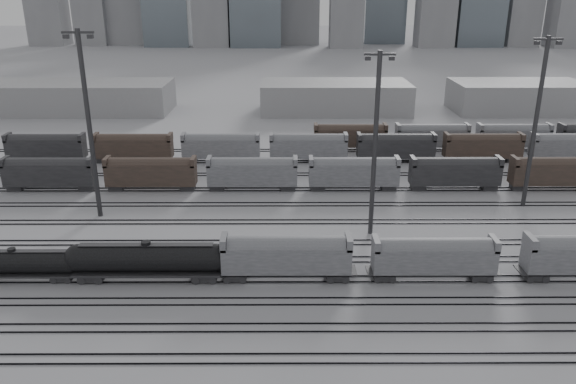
{
  "coord_description": "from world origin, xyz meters",
  "views": [
    {
      "loc": [
        -3.4,
        -57.32,
        32.43
      ],
      "look_at": [
        -3.09,
        19.92,
        4.0
      ],
      "focal_mm": 35.0,
      "sensor_mm": 36.0,
      "label": 1
    }
  ],
  "objects_px": {
    "hopper_car_b": "(434,255)",
    "light_mast_c": "(375,141)",
    "tank_car_a": "(14,263)",
    "hopper_car_a": "(286,254)",
    "tank_car_b": "(147,259)"
  },
  "relations": [
    {
      "from": "tank_car_a",
      "to": "hopper_car_a",
      "type": "relative_size",
      "value": 1.05
    },
    {
      "from": "tank_car_b",
      "to": "hopper_car_a",
      "type": "bearing_deg",
      "value": 0.0
    },
    {
      "from": "tank_car_b",
      "to": "hopper_car_a",
      "type": "xyz_separation_m",
      "value": [
        16.12,
        0.0,
        0.59
      ]
    },
    {
      "from": "tank_car_a",
      "to": "tank_car_b",
      "type": "relative_size",
      "value": 0.83
    },
    {
      "from": "hopper_car_b",
      "to": "light_mast_c",
      "type": "bearing_deg",
      "value": 112.28
    },
    {
      "from": "tank_car_b",
      "to": "light_mast_c",
      "type": "height_order",
      "value": "light_mast_c"
    },
    {
      "from": "hopper_car_a",
      "to": "hopper_car_b",
      "type": "height_order",
      "value": "hopper_car_a"
    },
    {
      "from": "hopper_car_a",
      "to": "hopper_car_b",
      "type": "xyz_separation_m",
      "value": [
        17.1,
        0.0,
        -0.17
      ]
    },
    {
      "from": "light_mast_c",
      "to": "hopper_car_b",
      "type": "bearing_deg",
      "value": -67.72
    },
    {
      "from": "tank_car_a",
      "to": "hopper_car_a",
      "type": "bearing_deg",
      "value": 0.0
    },
    {
      "from": "tank_car_b",
      "to": "light_mast_c",
      "type": "bearing_deg",
      "value": 25.27
    },
    {
      "from": "tank_car_b",
      "to": "hopper_car_b",
      "type": "bearing_deg",
      "value": 0.0
    },
    {
      "from": "tank_car_a",
      "to": "light_mast_c",
      "type": "height_order",
      "value": "light_mast_c"
    },
    {
      "from": "light_mast_c",
      "to": "hopper_car_a",
      "type": "bearing_deg",
      "value": -131.73
    },
    {
      "from": "tank_car_a",
      "to": "hopper_car_b",
      "type": "relative_size",
      "value": 1.11
    }
  ]
}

